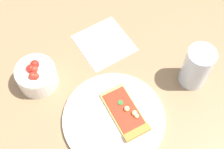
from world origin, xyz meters
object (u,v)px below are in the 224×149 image
Objects in this scene: pizza_slice_main at (127,115)px; paper_napkin at (104,43)px; salad_bowl at (36,75)px; plate at (114,119)px; soda_glass at (196,68)px.

pizza_slice_main is 1.02× the size of paper_napkin.
pizza_slice_main reaches higher than paper_napkin.
paper_napkin is (0.23, 0.06, -0.04)m from salad_bowl.
plate is 1.71× the size of pizza_slice_main.
paper_napkin is at bearing 131.39° from soda_glass.
salad_bowl is at bearing 159.33° from soda_glass.
soda_glass is 0.85× the size of paper_napkin.
pizza_slice_main reaches higher than plate.
soda_glass is at bearing -48.61° from paper_napkin.
plate is 2.44× the size of salad_bowl.
paper_napkin is (0.03, 0.26, -0.02)m from pizza_slice_main.
pizza_slice_main is 0.23m from soda_glass.
paper_napkin is at bearing 82.54° from pizza_slice_main.
pizza_slice_main is at bearing -97.46° from paper_napkin.
soda_glass reaches higher than paper_napkin.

